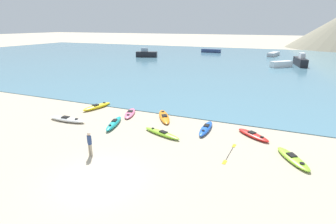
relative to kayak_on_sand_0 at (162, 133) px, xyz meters
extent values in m
plane|color=tan|center=(-0.65, -6.13, -0.14)|extent=(400.00, 400.00, 0.00)
cube|color=teal|center=(-0.65, 39.07, -0.11)|extent=(160.00, 70.00, 0.06)
ellipsoid|color=#8CCC2D|center=(0.00, 0.00, 0.00)|extent=(3.16, 1.55, 0.27)
cube|color=black|center=(0.15, -0.05, 0.16)|extent=(0.64, 0.48, 0.05)
cylinder|color=black|center=(-0.82, 0.28, 0.14)|extent=(0.20, 0.20, 0.02)
ellipsoid|color=teal|center=(-4.09, 0.22, 0.04)|extent=(1.32, 3.08, 0.36)
cube|color=black|center=(-4.13, 0.37, 0.25)|extent=(0.44, 0.61, 0.05)
cylinder|color=black|center=(-3.87, -0.58, 0.23)|extent=(0.20, 0.20, 0.02)
ellipsoid|color=blue|center=(2.60, 2.01, 0.02)|extent=(0.69, 3.04, 0.32)
cube|color=black|center=(2.60, 2.16, 0.21)|extent=(0.36, 0.55, 0.05)
cylinder|color=black|center=(2.62, 1.18, 0.20)|extent=(0.22, 0.22, 0.02)
ellipsoid|color=yellow|center=(-8.00, 3.30, 0.03)|extent=(1.43, 3.16, 0.34)
cube|color=black|center=(-8.03, 3.15, 0.22)|extent=(0.52, 0.63, 0.05)
cylinder|color=black|center=(-7.80, 4.12, 0.21)|extent=(0.25, 0.25, 0.02)
ellipsoid|color=#E5668C|center=(-4.29, 2.92, -0.02)|extent=(1.60, 2.80, 0.24)
cube|color=black|center=(-4.34, 3.04, 0.13)|extent=(0.55, 0.59, 0.05)
cylinder|color=black|center=(-4.04, 2.22, 0.12)|extent=(0.26, 0.26, 0.02)
ellipsoid|color=red|center=(5.88, 2.17, -0.01)|extent=(2.52, 2.14, 0.26)
cube|color=black|center=(5.78, 2.24, 0.15)|extent=(0.61, 0.60, 0.05)
cylinder|color=black|center=(6.46, 1.74, 0.14)|extent=(0.25, 0.25, 0.02)
ellipsoid|color=white|center=(-8.05, -0.41, 0.02)|extent=(3.31, 0.86, 0.31)
cube|color=black|center=(-8.21, -0.41, 0.20)|extent=(0.60, 0.44, 0.05)
cylinder|color=black|center=(-7.14, -0.38, 0.19)|extent=(0.27, 0.27, 0.02)
ellipsoid|color=orange|center=(-1.25, 3.26, -0.01)|extent=(2.40, 3.33, 0.25)
cube|color=black|center=(-1.17, 3.11, 0.14)|extent=(0.67, 0.74, 0.05)
cylinder|color=black|center=(-1.74, 4.07, 0.13)|extent=(0.26, 0.26, 0.02)
ellipsoid|color=#8CCC2D|center=(8.29, -0.42, 0.00)|extent=(2.14, 2.83, 0.27)
cube|color=black|center=(8.22, -0.29, 0.16)|extent=(0.62, 0.65, 0.05)
cylinder|color=black|center=(8.71, -1.09, 0.14)|extent=(0.26, 0.26, 0.02)
cylinder|color=gray|center=(-2.64, -4.41, 0.24)|extent=(0.11, 0.11, 0.76)
cylinder|color=gray|center=(-2.50, -4.41, 0.24)|extent=(0.11, 0.11, 0.76)
cube|color=navy|center=(-2.57, -4.41, 0.89)|extent=(0.26, 0.27, 0.54)
cylinder|color=navy|center=(-2.68, -4.41, 0.91)|extent=(0.08, 0.08, 0.51)
cylinder|color=navy|center=(-2.45, -4.41, 0.91)|extent=(0.08, 0.08, 0.51)
sphere|color=beige|center=(-2.57, -4.41, 1.27)|extent=(0.21, 0.21, 0.21)
cube|color=navy|center=(-10.61, 56.38, 0.38)|extent=(5.27, 1.49, 0.91)
cube|color=black|center=(-22.00, 40.30, 0.53)|extent=(5.06, 2.72, 1.22)
cube|color=#8C99A8|center=(-22.47, 40.17, 1.57)|extent=(1.64, 1.24, 0.86)
cube|color=#B2B2B7|center=(5.38, 54.19, 0.35)|extent=(2.76, 6.17, 0.86)
cube|color=black|center=(10.48, 39.24, 0.62)|extent=(2.31, 6.05, 1.39)
cube|color=silver|center=(10.58, 38.65, 1.80)|extent=(1.08, 1.88, 0.97)
cube|color=white|center=(7.26, 35.96, 0.45)|extent=(3.81, 3.63, 1.05)
cylinder|color=black|center=(4.86, -0.95, -0.12)|extent=(0.14, 1.90, 0.03)
cube|color=yellow|center=(4.79, -2.12, -0.12)|extent=(0.21, 0.45, 0.03)
cube|color=yellow|center=(4.93, 0.22, -0.12)|extent=(0.21, 0.45, 0.03)
camera|label=1|loc=(6.92, -15.28, 7.17)|focal=28.00mm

